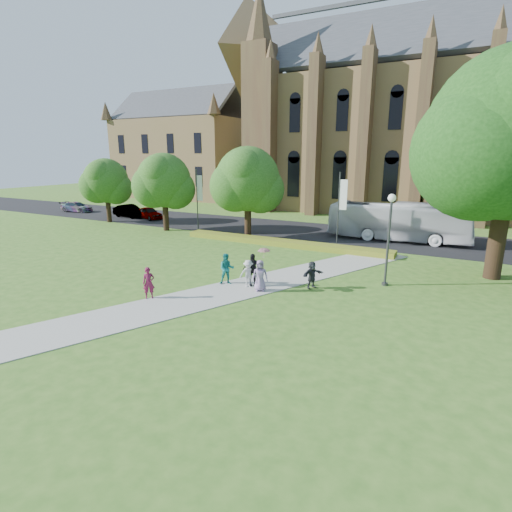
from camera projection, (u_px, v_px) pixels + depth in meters
The scene contains 23 objects.
ground at pixel (213, 299), 20.89m from camera, with size 160.00×160.00×0.00m, color #37661E.
road at pixel (331, 234), 38.00m from camera, with size 160.00×10.00×0.02m, color black.
footpath at pixel (224, 293), 21.74m from camera, with size 3.20×30.00×0.04m, color #B2B2A8.
flower_hedge at pixel (282, 243), 33.04m from camera, with size 18.00×1.40×0.45m, color #AB8D22.
cathedral at pixel (469, 105), 47.13m from camera, with size 52.60×18.25×28.00m.
building_west at pixel (185, 143), 70.01m from camera, with size 22.00×14.00×18.30m.
streetlamp at pixel (389, 229), 22.23m from camera, with size 0.44×0.44×5.24m.
street_tree_0 at pixel (164, 181), 38.48m from camera, with size 5.20×5.20×7.50m.
street_tree_1 at pixel (248, 179), 34.73m from camera, with size 5.60×5.60×8.05m.
street_tree_2 at pixel (106, 181), 43.52m from camera, with size 4.80×4.80×6.95m.
banner_pole_0 at pixel (340, 205), 32.10m from camera, with size 0.70×0.10×6.00m.
banner_pole_1 at pixel (198, 196), 38.46m from camera, with size 0.70×0.10×6.00m.
tour_coach at pixel (398, 222), 34.56m from camera, with size 2.78×11.87×3.31m, color silver.
car_0 at pixel (149, 213), 46.46m from camera, with size 1.62×4.03×1.37m, color gray.
car_1 at pixel (130, 211), 47.62m from camera, with size 1.58×4.52×1.49m, color gray.
car_2 at pixel (77, 207), 52.23m from camera, with size 1.78×4.38×1.27m, color gray.
pedestrian_0 at pixel (149, 283), 20.67m from camera, with size 0.60×0.40×1.66m, color maroon.
pedestrian_1 at pixel (227, 269), 22.93m from camera, with size 0.87×0.68×1.80m, color #177770.
pedestrian_2 at pixel (248, 273), 22.49m from camera, with size 1.00×0.58×1.55m, color #B8B8B8.
pedestrian_3 at pixel (252, 270), 22.66m from camera, with size 1.10×0.46×1.87m, color black.
pedestrian_4 at pixel (260, 276), 21.78m from camera, with size 0.85×0.55×1.73m, color #8F749F.
pedestrian_5 at pixel (312, 275), 22.28m from camera, with size 1.42×0.45×1.53m, color #25272D.
parasol at pixel (264, 255), 21.50m from camera, with size 0.67×0.67×0.59m, color #EBA6C2.
Camera 1 is at (11.21, -16.34, 7.33)m, focal length 28.00 mm.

